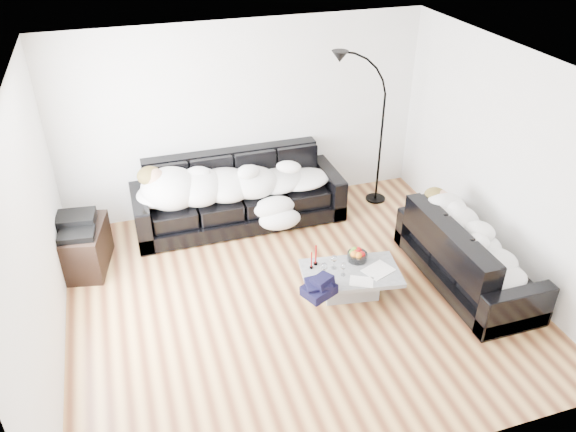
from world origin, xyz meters
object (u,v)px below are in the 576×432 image
object	(u,v)px
sofa_back	(238,192)
sofa_right	(469,253)
fruit_bowl	(357,255)
wine_glass_a	(334,262)
candle_right	(316,255)
av_cabinet	(82,248)
shoes	(345,269)
sleeper_back	(239,180)
wine_glass_b	(324,270)
sleeper_right	(472,236)
stereo	(76,224)
floor_lamp	(381,137)
wine_glass_c	(343,269)
candle_left	(311,260)
coffee_table	(350,283)

from	to	relation	value
sofa_back	sofa_right	size ratio (longest dim) A/B	1.43
fruit_bowl	sofa_back	bearing A→B (deg)	119.45
wine_glass_a	candle_right	size ratio (longest dim) A/B	0.66
av_cabinet	fruit_bowl	bearing A→B (deg)	-11.02
shoes	candle_right	bearing A→B (deg)	-144.89
wine_glass_a	av_cabinet	world-z (taller)	av_cabinet
sleeper_back	wine_glass_a	world-z (taller)	sleeper_back
candle_right	wine_glass_b	bearing A→B (deg)	-88.30
sleeper_back	wine_glass_a	distance (m)	1.89
sleeper_right	stereo	distance (m)	4.57
sofa_right	av_cabinet	size ratio (longest dim) A/B	2.41
floor_lamp	fruit_bowl	bearing A→B (deg)	-119.16
sofa_back	wine_glass_b	bearing A→B (deg)	-75.42
candle_right	floor_lamp	world-z (taller)	floor_lamp
wine_glass_c	candle_left	bearing A→B (deg)	142.50
sofa_right	shoes	size ratio (longest dim) A/B	4.28
sofa_back	shoes	world-z (taller)	sofa_back
wine_glass_a	av_cabinet	xyz separation A→B (m)	(-2.71, 1.35, -0.12)
candle_right	floor_lamp	distance (m)	2.33
candle_right	floor_lamp	xyz separation A→B (m)	(1.55, 1.64, 0.54)
sofa_right	sleeper_right	world-z (taller)	sleeper_right
sleeper_back	sofa_right	bearing A→B (deg)	-42.82
sleeper_back	wine_glass_b	xyz separation A→B (m)	(0.50, -1.87, -0.25)
av_cabinet	wine_glass_a	bearing A→B (deg)	-14.56
coffee_table	sleeper_right	bearing A→B (deg)	-7.41
candle_left	shoes	world-z (taller)	candle_left
wine_glass_b	floor_lamp	xyz separation A→B (m)	(1.55, 1.89, 0.58)
sofa_back	wine_glass_a	distance (m)	1.92
fruit_bowl	av_cabinet	size ratio (longest dim) A/B	0.29
sleeper_back	floor_lamp	size ratio (longest dim) A/B	1.19
wine_glass_b	sleeper_right	bearing A→B (deg)	-5.85
sleeper_back	candle_right	size ratio (longest dim) A/B	9.11
coffee_table	fruit_bowl	xyz separation A→B (m)	(0.15, 0.18, 0.23)
sofa_back	candle_right	world-z (taller)	sofa_back
wine_glass_b	candle_left	distance (m)	0.21
sofa_right	fruit_bowl	distance (m)	1.28
coffee_table	shoes	xyz separation A→B (m)	(0.10, 0.38, -0.11)
sofa_back	sofa_right	xyz separation A→B (m)	(2.21, -2.10, -0.06)
coffee_table	wine_glass_a	world-z (taller)	wine_glass_a
coffee_table	wine_glass_c	xyz separation A→B (m)	(-0.11, -0.03, 0.24)
sleeper_right	wine_glass_a	size ratio (longest dim) A/B	9.85
wine_glass_c	candle_left	world-z (taller)	candle_left
sofa_right	wine_glass_b	distance (m)	1.72
sofa_back	floor_lamp	bearing A→B (deg)	-0.89
coffee_table	floor_lamp	size ratio (longest dim) A/B	0.55
sleeper_back	candle_left	bearing A→B (deg)	-75.87
sofa_back	sleeper_back	distance (m)	0.21
stereo	floor_lamp	size ratio (longest dim) A/B	0.22
sleeper_back	shoes	distance (m)	1.86
candle_right	stereo	bearing A→B (deg)	154.33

